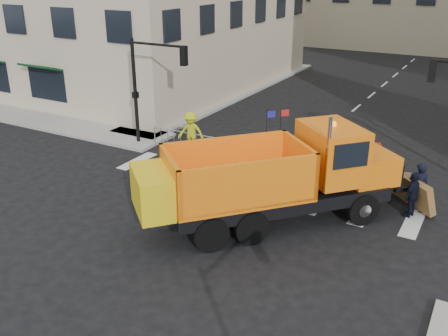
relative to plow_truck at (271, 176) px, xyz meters
The scene contains 10 objects.
ground 3.87m from the plow_truck, 116.74° to the right, with size 120.00×120.00×0.00m, color black.
sidewalk_back 5.94m from the plow_truck, 105.65° to the left, with size 64.00×5.00×0.15m, color gray.
traffic_light_left 10.56m from the plow_truck, 154.91° to the left, with size 0.18×0.18×5.40m, color black.
crowd_barriers 5.26m from the plow_truck, 116.56° to the left, with size 12.60×0.60×1.10m, color #9EA0A5, non-canonical shape.
plow_truck is the anchor object (origin of this frame).
cop_a 5.73m from the plow_truck, 38.31° to the left, with size 0.72×0.47×1.97m, color black.
cop_b 3.82m from the plow_truck, 47.30° to the left, with size 0.91×0.71×1.88m, color black.
cop_c 5.37m from the plow_truck, 34.41° to the left, with size 1.02×0.42×1.74m, color black.
worker 7.66m from the plow_truck, 144.61° to the left, with size 1.31×0.75×2.03m, color #B9C417.
newspaper_box 7.30m from the plow_truck, 73.64° to the left, with size 0.45×0.40×1.10m, color #A2120C.
Camera 1 is at (7.95, -11.76, 8.71)m, focal length 40.00 mm.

